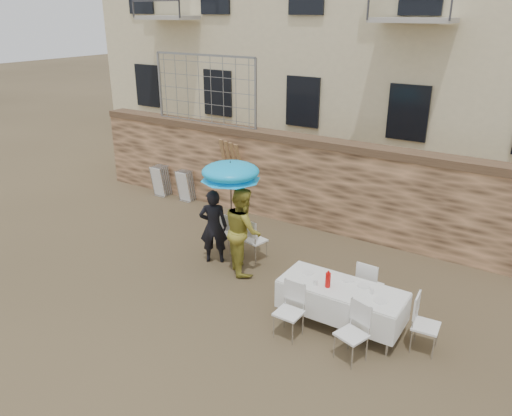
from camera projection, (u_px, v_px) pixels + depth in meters
The scene contains 17 objects.
ground at pixel (171, 314), 8.96m from camera, with size 80.00×80.00×0.00m, color brown.
stone_wall at pixel (303, 181), 12.46m from camera, with size 13.00×0.50×2.20m, color #936A49.
chain_link_fence at pixel (205, 90), 13.23m from camera, with size 3.20×0.06×1.80m, color gray, non-canonical shape.
man_suit at pixel (213, 226), 10.56m from camera, with size 0.60×0.39×1.63m, color black.
woman_dress at pixel (243, 230), 10.15m from camera, with size 0.88×0.69×1.82m, color gold.
umbrella at pixel (231, 175), 10.00m from camera, with size 1.22×1.22×2.12m.
couple_chair_left at pixel (229, 232), 11.11m from camera, with size 0.48×0.48×0.96m, color white, non-canonical shape.
couple_chair_right at pixel (255, 239), 10.76m from camera, with size 0.48×0.48×0.96m, color white, non-canonical shape.
banquet_table at pixel (342, 289), 8.37m from camera, with size 2.10×0.85×0.78m.
soda_bottle at pixel (328, 280), 8.29m from camera, with size 0.09×0.09×0.26m, color red.
table_chair_front_left at pixel (289, 312), 8.17m from camera, with size 0.48×0.48×0.96m, color white, non-canonical shape.
table_chair_front_right at pixel (352, 333), 7.62m from camera, with size 0.48×0.48×0.96m, color white, non-canonical shape.
table_chair_back at pixel (369, 284), 8.99m from camera, with size 0.48×0.48×0.96m, color white, non-canonical shape.
table_chair_side at pixel (426, 325), 7.84m from camera, with size 0.48×0.48×0.96m, color white, non-canonical shape.
chair_stack_left at pixel (165, 179), 14.65m from camera, with size 0.46×0.47×0.92m, color white, non-canonical shape.
chair_stack_right at pixel (189, 184), 14.20m from camera, with size 0.46×0.40×0.92m, color white, non-canonical shape.
wood_planks at pixel (236, 175), 13.25m from camera, with size 0.70×0.20×2.00m, color #A37749, non-canonical shape.
Camera 1 is at (5.39, -5.60, 5.08)m, focal length 35.00 mm.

